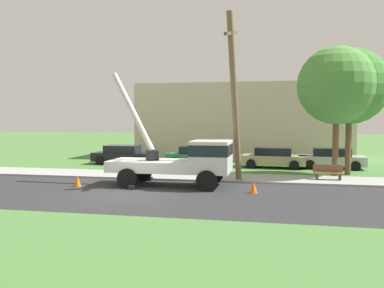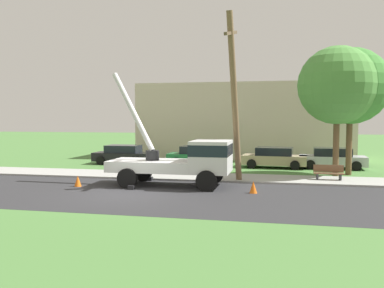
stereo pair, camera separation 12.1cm
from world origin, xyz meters
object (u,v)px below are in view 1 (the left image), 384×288
Objects in this scene: leaning_utility_pole at (234,97)px; park_bench at (328,173)px; traffic_cone_ahead at (254,187)px; parked_sedan_tan at (274,157)px; parked_sedan_green at (198,156)px; utility_truck at (186,159)px; parked_sedan_black at (123,155)px; traffic_cone_behind at (78,181)px; parked_sedan_silver at (331,158)px; roadside_tree_near at (350,86)px; roadside_tree_far at (337,86)px.

park_bench is (5.00, 1.98, -4.08)m from leaning_utility_pole.
leaning_utility_pole is 15.79× the size of traffic_cone_ahead.
parked_sedan_green is at bearing 177.66° from parked_sedan_tan.
parked_sedan_tan is (2.01, 7.65, -3.83)m from leaning_utility_pole.
parked_sedan_green is 0.97× the size of parked_sedan_tan.
utility_truck is at bearing -116.06° from parked_sedan_tan.
traffic_cone_ahead is at bearing -44.24° from parked_sedan_black.
traffic_cone_ahead is at bearing -0.16° from traffic_cone_behind.
parked_sedan_black reaches higher than park_bench.
parked_sedan_tan reaches higher than park_bench.
parked_sedan_silver is at bearing 65.54° from traffic_cone_ahead.
leaning_utility_pole reaches higher than parked_sedan_green.
leaning_utility_pole is 9.41m from parked_sedan_green.
traffic_cone_ahead is 8.85m from traffic_cone_behind.
parked_sedan_green is 2.75× the size of park_bench.
roadside_tree_near reaches higher than park_bench.
roadside_tree_far is at bearing -136.19° from roadside_tree_near.
parked_sedan_tan reaches higher than traffic_cone_ahead.
parked_sedan_silver reaches higher than traffic_cone_ahead.
roadside_tree_near is at bearing 54.16° from traffic_cone_ahead.
parked_sedan_black is (-1.48, 10.04, 0.43)m from traffic_cone_behind.
utility_truck is 12.33m from parked_sedan_silver.
utility_truck is 4.07m from leaning_utility_pole.
park_bench is at bearing 19.09° from traffic_cone_behind.
roadside_tree_near is (4.48, -2.72, 4.67)m from parked_sedan_tan.
parked_sedan_tan is 0.59× the size of roadside_tree_far.
leaning_utility_pole is at bearing 17.42° from traffic_cone_behind.
leaning_utility_pole reaches higher than traffic_cone_behind.
parked_sedan_green reaches higher than traffic_cone_ahead.
parked_sedan_tan is at bearing 46.08° from traffic_cone_behind.
utility_truck is 8.01m from park_bench.
roadside_tree_near is at bearing -9.76° from parked_sedan_black.
parked_sedan_silver is 6.09m from park_bench.
parked_sedan_black and parked_sedan_tan have the same top height.
park_bench is at bearing 49.05° from traffic_cone_ahead.
leaning_utility_pole reaches higher than traffic_cone_ahead.
parked_sedan_green reaches higher than park_bench.
parked_sedan_black is at bearing 98.39° from traffic_cone_behind.
roadside_tree_far is at bearing 36.13° from leaning_utility_pole.
utility_truck is 9.85m from parked_sedan_tan.
roadside_tree_near is (14.17, 7.34, 5.10)m from traffic_cone_behind.
utility_truck is at bearing -131.88° from parked_sedan_silver.
parked_sedan_green is 0.98× the size of parked_sedan_silver.
leaning_utility_pole is at bearing 26.98° from utility_truck.
roadside_tree_near and roadside_tree_far have the same top height.
traffic_cone_behind is 0.35× the size of park_bench.
roadside_tree_near is (1.49, 2.96, 4.92)m from park_bench.
parked_sedan_tan is (9.69, 10.06, 0.43)m from traffic_cone_behind.
roadside_tree_far reaches higher than utility_truck.
parked_sedan_black is at bearing 170.24° from roadside_tree_near.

